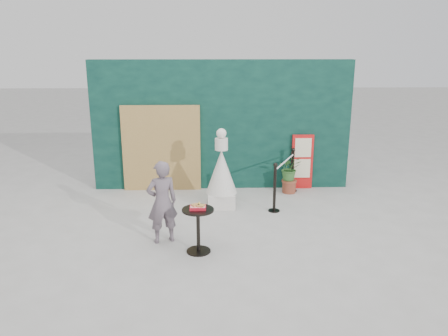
% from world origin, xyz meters
% --- Properties ---
extents(ground, '(60.00, 60.00, 0.00)m').
position_xyz_m(ground, '(0.00, 0.00, 0.00)').
color(ground, '#ADAAA5').
rests_on(ground, ground).
extents(back_wall, '(6.00, 0.30, 3.00)m').
position_xyz_m(back_wall, '(0.00, 3.15, 1.50)').
color(back_wall, black).
rests_on(back_wall, ground).
extents(bamboo_fence, '(1.80, 0.08, 2.00)m').
position_xyz_m(bamboo_fence, '(-1.40, 2.94, 1.00)').
color(bamboo_fence, tan).
rests_on(bamboo_fence, ground).
extents(woman, '(0.62, 0.51, 1.45)m').
position_xyz_m(woman, '(-1.09, 0.06, 0.72)').
color(woman, '#665760').
rests_on(woman, ground).
extents(menu_board, '(0.50, 0.07, 1.30)m').
position_xyz_m(menu_board, '(1.90, 2.95, 0.65)').
color(menu_board, red).
rests_on(menu_board, ground).
extents(statue, '(0.65, 0.65, 1.68)m').
position_xyz_m(statue, '(-0.04, 1.77, 0.68)').
color(statue, silver).
rests_on(statue, ground).
extents(cafe_table, '(0.52, 0.52, 0.75)m').
position_xyz_m(cafe_table, '(-0.47, -0.36, 0.50)').
color(cafe_table, black).
rests_on(cafe_table, ground).
extents(food_basket, '(0.26, 0.19, 0.11)m').
position_xyz_m(food_basket, '(-0.46, -0.36, 0.79)').
color(food_basket, red).
rests_on(food_basket, cafe_table).
extents(planter, '(0.51, 0.44, 0.87)m').
position_xyz_m(planter, '(1.55, 2.64, 0.51)').
color(planter, brown).
rests_on(planter, ground).
extents(stanchion_barrier, '(0.84, 1.54, 1.03)m').
position_xyz_m(stanchion_barrier, '(1.34, 2.10, 0.49)').
color(stanchion_barrier, black).
rests_on(stanchion_barrier, ground).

